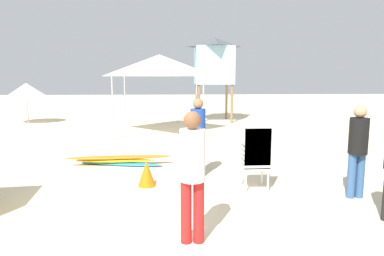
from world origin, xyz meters
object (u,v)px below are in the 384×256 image
(lifeguard_near_center, at_px, (192,169))
(traffic_cone_near, at_px, (147,174))
(stacked_plastic_chairs, at_px, (256,151))
(surfboard_pile, at_px, (118,160))
(lifeguard_far_right, at_px, (198,132))
(lifeguard_near_left, at_px, (358,146))
(beach_umbrella_left, at_px, (26,91))
(popup_canopy, at_px, (159,65))
(lifeguard_tower, at_px, (214,61))

(lifeguard_near_center, distance_m, traffic_cone_near, 2.58)
(stacked_plastic_chairs, bearing_deg, surfboard_pile, 144.71)
(lifeguard_far_right, bearing_deg, traffic_cone_near, -150.72)
(lifeguard_near_left, distance_m, beach_umbrella_left, 14.77)
(surfboard_pile, relative_size, popup_canopy, 0.81)
(lifeguard_tower, bearing_deg, popup_canopy, -126.24)
(popup_canopy, xyz_separation_m, lifeguard_tower, (2.53, 3.46, 0.36))
(stacked_plastic_chairs, distance_m, traffic_cone_near, 2.16)
(surfboard_pile, distance_m, popup_canopy, 5.74)
(lifeguard_near_left, bearing_deg, beach_umbrella_left, 132.66)
(lifeguard_near_center, bearing_deg, popup_canopy, 94.29)
(beach_umbrella_left, bearing_deg, lifeguard_near_left, -47.34)
(surfboard_pile, bearing_deg, stacked_plastic_chairs, -35.29)
(lifeguard_far_right, distance_m, beach_umbrella_left, 11.91)
(popup_canopy, bearing_deg, lifeguard_tower, 53.76)
(lifeguard_near_left, relative_size, popup_canopy, 0.52)
(stacked_plastic_chairs, relative_size, lifeguard_tower, 0.32)
(lifeguard_near_left, bearing_deg, popup_canopy, 115.60)
(stacked_plastic_chairs, xyz_separation_m, lifeguard_far_right, (-1.01, 0.97, 0.22))
(lifeguard_far_right, bearing_deg, lifeguard_tower, 80.89)
(beach_umbrella_left, relative_size, traffic_cone_near, 4.04)
(lifeguard_near_center, distance_m, beach_umbrella_left, 14.20)
(lifeguard_far_right, xyz_separation_m, lifeguard_tower, (1.54, 9.63, 1.99))
(stacked_plastic_chairs, bearing_deg, traffic_cone_near, 169.60)
(lifeguard_near_left, distance_m, lifeguard_tower, 11.34)
(lifeguard_far_right, xyz_separation_m, popup_canopy, (-0.99, 6.17, 1.62))
(stacked_plastic_chairs, relative_size, traffic_cone_near, 2.59)
(surfboard_pile, xyz_separation_m, lifeguard_near_center, (1.55, -4.02, 0.85))
(stacked_plastic_chairs, height_order, lifeguard_near_left, lifeguard_near_left)
(surfboard_pile, xyz_separation_m, lifeguard_near_left, (4.52, -2.54, 0.81))
(lifeguard_tower, distance_m, beach_umbrella_left, 8.99)
(lifeguard_far_right, bearing_deg, beach_umbrella_left, 128.02)
(lifeguard_near_center, distance_m, popup_canopy, 9.29)
(popup_canopy, relative_size, traffic_cone_near, 6.33)
(popup_canopy, height_order, lifeguard_tower, lifeguard_tower)
(stacked_plastic_chairs, height_order, lifeguard_far_right, lifeguard_far_right)
(beach_umbrella_left, xyz_separation_m, traffic_cone_near, (6.28, -9.96, -1.29))
(lifeguard_near_center, xyz_separation_m, beach_umbrella_left, (-7.02, 12.33, 0.56))
(traffic_cone_near, bearing_deg, stacked_plastic_chairs, -10.40)
(stacked_plastic_chairs, xyz_separation_m, popup_canopy, (-2.00, 7.13, 1.85))
(surfboard_pile, distance_m, lifeguard_tower, 9.64)
(beach_umbrella_left, bearing_deg, stacked_plastic_chairs, -51.11)
(traffic_cone_near, bearing_deg, lifeguard_tower, 75.75)
(surfboard_pile, distance_m, lifeguard_far_right, 2.30)
(stacked_plastic_chairs, relative_size, lifeguard_far_right, 0.77)
(surfboard_pile, height_order, lifeguard_tower, lifeguard_tower)
(lifeguard_near_left, bearing_deg, traffic_cone_near, 166.57)
(stacked_plastic_chairs, distance_m, popup_canopy, 7.64)
(surfboard_pile, bearing_deg, lifeguard_near_left, -29.29)
(stacked_plastic_chairs, bearing_deg, lifeguard_far_right, 136.27)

